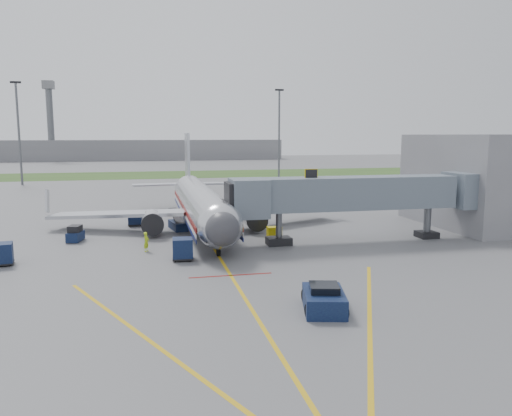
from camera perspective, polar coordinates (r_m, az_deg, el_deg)
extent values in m
plane|color=#565659|center=(39.82, -3.89, -6.15)|extent=(400.00, 400.00, 0.00)
cube|color=#2D4C1E|center=(128.63, -10.00, 3.78)|extent=(300.00, 25.00, 0.01)
cube|color=gold|center=(37.90, -3.42, -6.88)|extent=(0.25, 50.00, 0.01)
cube|color=maroon|center=(36.00, -2.91, -7.70)|extent=(6.00, 0.25, 0.01)
cube|color=gold|center=(26.09, -12.54, -14.27)|extent=(9.52, 20.04, 0.01)
cube|color=gold|center=(28.62, 12.86, -12.21)|extent=(9.52, 20.04, 0.01)
cylinder|color=silver|center=(53.92, -6.34, 0.57)|extent=(3.80, 28.00, 3.80)
sphere|color=silver|center=(40.20, -4.14, -2.07)|extent=(3.80, 3.80, 3.80)
sphere|color=#38383D|center=(38.94, -3.86, -2.41)|extent=(2.74, 2.74, 2.74)
cube|color=black|center=(39.71, -4.06, -1.39)|extent=(2.20, 1.20, 0.55)
cone|color=silver|center=(70.23, -7.82, 2.34)|extent=(3.80, 5.00, 3.80)
cube|color=#B7BAC1|center=(69.44, -7.85, 5.58)|extent=(0.35, 4.20, 7.00)
cube|color=#B7BAC1|center=(53.81, -15.35, -0.67)|extent=(15.10, 8.59, 1.13)
cube|color=#B7BAC1|center=(55.60, 2.42, -0.09)|extent=(15.10, 8.59, 1.13)
cylinder|color=silver|center=(50.85, -11.77, -1.57)|extent=(2.10, 3.60, 2.10)
cylinder|color=silver|center=(52.02, -0.24, -1.17)|extent=(2.10, 3.60, 2.10)
cube|color=maroon|center=(54.21, -4.31, 0.26)|extent=(0.05, 28.00, 0.45)
cube|color=navy|center=(54.34, -4.30, -0.68)|extent=(0.05, 28.00, 0.35)
cylinder|color=black|center=(41.66, -4.31, -5.07)|extent=(0.28, 0.70, 0.70)
cylinder|color=black|center=(54.55, -9.07, -1.79)|extent=(0.50, 1.00, 1.00)
cylinder|color=black|center=(55.09, -3.67, -1.60)|extent=(0.50, 1.00, 1.00)
cube|color=slate|center=(47.33, 10.86, 1.70)|extent=(20.00, 3.00, 3.00)
cube|color=slate|center=(44.39, -0.84, 1.16)|extent=(3.20, 3.60, 3.40)
cube|color=black|center=(44.16, -2.36, 1.12)|extent=(1.60, 3.00, 2.80)
cube|color=gold|center=(45.71, 6.31, 3.84)|extent=(1.20, 0.15, 1.00)
cylinder|color=#595B60|center=(45.48, 2.63, -2.31)|extent=(0.56, 0.56, 3.10)
cube|color=black|center=(45.71, 2.62, -3.79)|extent=(2.20, 1.60, 0.70)
cylinder|color=#595B60|center=(51.44, 18.98, -1.51)|extent=(0.70, 0.70, 3.10)
cube|color=black|center=(51.66, 18.91, -2.88)|extent=(1.80, 1.80, 0.60)
cube|color=slate|center=(53.24, 22.81, 1.92)|extent=(3.00, 4.00, 3.40)
cube|color=slate|center=(60.16, 23.98, 2.91)|extent=(10.00, 16.00, 10.00)
cylinder|color=#595B60|center=(110.80, -25.46, 7.57)|extent=(0.44, 0.44, 20.00)
cube|color=black|center=(111.28, -25.79, 12.82)|extent=(2.00, 0.40, 0.40)
cylinder|color=#595B60|center=(117.23, 2.66, 8.36)|extent=(0.44, 0.44, 20.00)
cube|color=black|center=(117.67, 2.69, 13.33)|extent=(2.00, 0.40, 0.40)
cube|color=slate|center=(208.25, -13.83, 6.47)|extent=(120.00, 14.00, 8.00)
cylinder|color=#595B60|center=(206.02, -22.43, 8.85)|extent=(2.40, 2.40, 28.00)
cube|color=slate|center=(206.82, -22.66, 12.86)|extent=(4.00, 4.00, 3.00)
cube|color=#0C1135|center=(29.23, 7.76, -10.47)|extent=(3.06, 4.10, 1.12)
cube|color=black|center=(29.01, 7.79, -9.13)|extent=(1.98, 1.98, 0.51)
cylinder|color=black|center=(27.95, 6.16, -11.67)|extent=(0.41, 0.85, 0.82)
cylinder|color=black|center=(28.16, 9.96, -11.59)|extent=(0.41, 0.85, 0.82)
cylinder|color=black|center=(30.44, 5.73, -9.96)|extent=(0.41, 0.85, 0.82)
cylinder|color=black|center=(30.64, 9.21, -9.91)|extent=(0.41, 0.85, 0.82)
cube|color=#0C1135|center=(50.11, -19.94, -3.06)|extent=(1.54, 2.34, 0.86)
cube|color=black|center=(49.98, -19.98, -2.24)|extent=(1.30, 1.56, 0.60)
cylinder|color=black|center=(49.59, -20.69, -3.52)|extent=(0.27, 0.46, 0.43)
cylinder|color=black|center=(49.30, -19.75, -3.54)|extent=(0.27, 0.46, 0.43)
cylinder|color=black|center=(51.02, -20.10, -3.17)|extent=(0.27, 0.46, 0.43)
cylinder|color=black|center=(50.74, -19.18, -3.19)|extent=(0.27, 0.46, 0.43)
cube|color=#0C1135|center=(40.49, -8.39, -4.56)|extent=(1.67, 1.67, 1.58)
cube|color=black|center=(40.67, -8.36, -5.64)|extent=(1.72, 1.72, 0.12)
cylinder|color=black|center=(40.08, -9.22, -5.93)|extent=(0.24, 0.30, 0.29)
cylinder|color=black|center=(40.10, -7.46, -5.88)|extent=(0.24, 0.30, 0.29)
cylinder|color=black|center=(41.27, -9.23, -5.51)|extent=(0.24, 0.30, 0.29)
cylinder|color=black|center=(41.29, -7.52, -5.47)|extent=(0.24, 0.30, 0.29)
cube|color=#0C1135|center=(43.19, -27.06, -4.61)|extent=(1.78, 1.78, 1.55)
cube|color=black|center=(43.36, -26.99, -5.61)|extent=(1.84, 1.84, 0.12)
cylinder|color=black|center=(42.73, -26.25, -5.81)|extent=(0.26, 0.31, 0.28)
cylinder|color=black|center=(43.90, -26.14, -5.44)|extent=(0.26, 0.31, 0.28)
cube|color=#0C1135|center=(56.75, -13.66, -1.07)|extent=(1.49, 1.49, 1.47)
cube|color=black|center=(56.87, -13.63, -1.79)|extent=(1.54, 1.54, 0.11)
cylinder|color=black|center=(56.35, -14.23, -1.95)|extent=(0.21, 0.27, 0.27)
cylinder|color=black|center=(56.30, -13.07, -1.92)|extent=(0.21, 0.27, 0.27)
cylinder|color=black|center=(57.46, -14.18, -1.75)|extent=(0.21, 0.27, 0.27)
cylinder|color=black|center=(57.42, -13.05, -1.72)|extent=(0.21, 0.27, 0.27)
cube|color=#0C1135|center=(53.65, -8.90, -1.98)|extent=(1.95, 3.63, 0.86)
cube|color=black|center=(53.95, -9.05, -0.95)|extent=(1.55, 3.95, 1.35)
cylinder|color=black|center=(52.38, -9.07, -2.41)|extent=(0.31, 0.56, 0.54)
cylinder|color=black|center=(52.61, -8.06, -2.34)|extent=(0.31, 0.56, 0.54)
cylinder|color=black|center=(54.75, -9.71, -1.96)|extent=(0.31, 0.56, 0.54)
cylinder|color=black|center=(54.98, -8.74, -1.90)|extent=(0.31, 0.56, 0.54)
cube|color=gold|center=(48.60, 2.10, -2.81)|extent=(1.41, 0.96, 1.11)
cylinder|color=black|center=(48.58, 1.57, -3.31)|extent=(0.19, 0.28, 0.28)
cylinder|color=black|center=(48.79, 2.63, -3.26)|extent=(0.19, 0.28, 0.28)
imported|color=#B7E11A|center=(43.96, -12.43, -3.80)|extent=(0.66, 0.74, 1.70)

